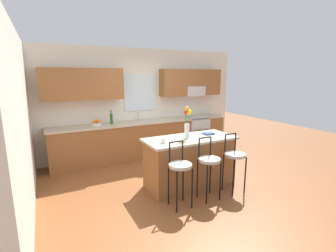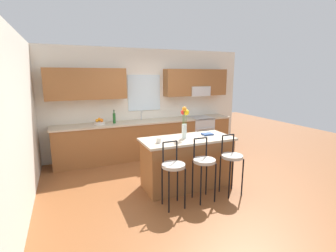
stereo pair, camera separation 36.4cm
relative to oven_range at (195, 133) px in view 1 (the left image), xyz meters
name	(u,v)px [view 1 (the left image)]	position (x,y,z in m)	size (l,w,h in m)	color
ground_plane	(179,181)	(-1.48, -1.68, -0.46)	(14.00, 14.00, 0.00)	brown
wall_left	(21,122)	(-4.04, -1.38, 0.89)	(0.12, 4.60, 2.70)	silver
back_wall_assembly	(142,96)	(-1.45, 0.31, 1.05)	(5.60, 0.50, 2.70)	silver
counter_run	(145,139)	(-1.48, 0.02, 0.01)	(4.56, 0.64, 0.92)	brown
sink_faucet	(138,115)	(-1.62, 0.17, 0.60)	(0.02, 0.13, 0.23)	#B7BABC
oven_range	(195,133)	(0.00, 0.00, 0.00)	(0.60, 0.64, 0.92)	#B7BABC
kitchen_island	(190,161)	(-1.39, -1.91, 0.00)	(1.69, 0.76, 0.92)	brown
bar_stool_near	(180,168)	(-1.94, -2.50, 0.18)	(0.36, 0.36, 1.04)	black
bar_stool_middle	(209,163)	(-1.39, -2.50, 0.18)	(0.36, 0.36, 1.04)	black
bar_stool_far	(235,157)	(-0.84, -2.50, 0.18)	(0.36, 0.36, 1.04)	black
flower_vase	(187,121)	(-1.43, -1.88, 0.78)	(0.15, 0.13, 0.58)	silver
mug_ceramic	(163,140)	(-1.98, -2.00, 0.51)	(0.08, 0.08, 0.09)	silver
cookbook	(208,133)	(-0.92, -1.85, 0.48)	(0.20, 0.15, 0.03)	navy
fruit_bowl_oranges	(96,123)	(-2.68, 0.03, 0.51)	(0.24, 0.24, 0.16)	silver
bottle_olive_oil	(111,119)	(-2.33, 0.02, 0.59)	(0.06, 0.06, 0.32)	#1E5923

